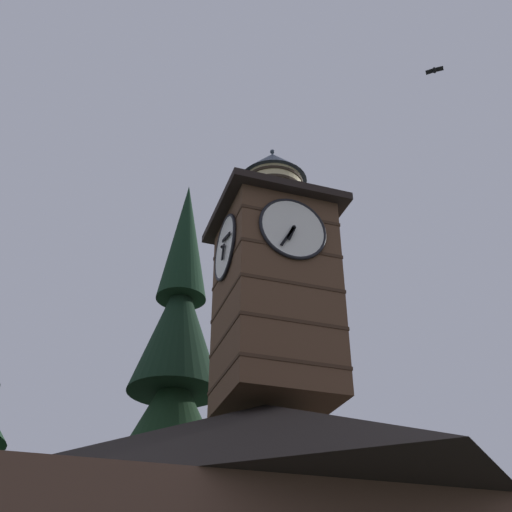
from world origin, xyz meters
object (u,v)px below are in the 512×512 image
pine_tree_behind (169,456)px  flying_bird_high (434,70)px  moon (279,480)px  clock_tower (274,279)px

pine_tree_behind → flying_bird_high: (-7.62, 7.52, 13.17)m
moon → flying_bird_high: flying_bird_high is taller
clock_tower → pine_tree_behind: bearing=-74.0°
moon → flying_bird_high: bearing=77.8°
clock_tower → flying_bird_high: 11.15m
clock_tower → flying_bird_high: bearing=163.5°
pine_tree_behind → moon: bearing=-116.2°
clock_tower → flying_bird_high: (-5.96, 1.77, 9.26)m
flying_bird_high → moon: bearing=-102.2°
clock_tower → pine_tree_behind: size_ratio=0.49×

